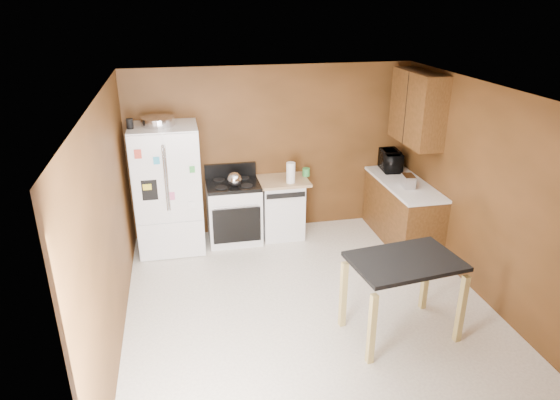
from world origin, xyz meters
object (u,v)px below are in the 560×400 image
object	(u,v)px
toaster	(408,181)
refrigerator	(168,189)
island	(404,272)
kettle	(234,179)
paper_towel	(291,173)
gas_range	(234,211)
pen_cup	(130,124)
dishwasher	(281,207)
roasting_pan	(158,121)
green_canister	(306,172)
microwave	(390,161)

from	to	relation	value
toaster	refrigerator	size ratio (longest dim) A/B	0.13
island	kettle	bearing A→B (deg)	120.55
kettle	refrigerator	world-z (taller)	refrigerator
paper_towel	gas_range	bearing A→B (deg)	171.49
pen_cup	kettle	size ratio (longest dim) A/B	0.64
gas_range	toaster	bearing A→B (deg)	-15.57
dishwasher	refrigerator	bearing A→B (deg)	-177.01
paper_towel	toaster	size ratio (longest dim) A/B	1.24
roasting_pan	dishwasher	world-z (taller)	roasting_pan
paper_towel	green_canister	xyz separation A→B (m)	(0.29, 0.23, -0.09)
microwave	island	size ratio (longest dim) A/B	0.42
gas_range	island	bearing A→B (deg)	-60.58
roasting_pan	kettle	world-z (taller)	roasting_pan
pen_cup	roasting_pan	bearing A→B (deg)	17.38
refrigerator	dishwasher	world-z (taller)	refrigerator
pen_cup	dishwasher	distance (m)	2.48
microwave	island	xyz separation A→B (m)	(-0.99, -2.70, -0.28)
green_canister	gas_range	size ratio (longest dim) A/B	0.11
green_canister	refrigerator	size ratio (longest dim) A/B	0.07
roasting_pan	kettle	size ratio (longest dim) A/B	2.15
dishwasher	island	xyz separation A→B (m)	(0.74, -2.62, 0.30)
island	roasting_pan	bearing A→B (deg)	133.39
green_canister	dishwasher	world-z (taller)	green_canister
pen_cup	toaster	xyz separation A→B (m)	(3.70, -0.53, -0.88)
pen_cup	kettle	xyz separation A→B (m)	(1.32, 0.00, -0.86)
pen_cup	paper_towel	distance (m)	2.29
gas_range	dishwasher	size ratio (longest dim) A/B	1.24
roasting_pan	green_canister	xyz separation A→B (m)	(2.08, 0.13, -0.91)
green_canister	microwave	world-z (taller)	microwave
pen_cup	toaster	world-z (taller)	pen_cup
kettle	microwave	world-z (taller)	microwave
paper_towel	refrigerator	world-z (taller)	refrigerator
roasting_pan	gas_range	size ratio (longest dim) A/B	0.40
green_canister	refrigerator	bearing A→B (deg)	-175.24
kettle	refrigerator	size ratio (longest dim) A/B	0.11
roasting_pan	toaster	world-z (taller)	roasting_pan
roasting_pan	gas_range	bearing A→B (deg)	1.52
toaster	kettle	bearing A→B (deg)	176.02
toaster	gas_range	xyz separation A→B (m)	(-2.39, 0.67, -0.53)
pen_cup	paper_towel	size ratio (longest dim) A/B	0.44
roasting_pan	paper_towel	bearing A→B (deg)	-3.13
paper_towel	microwave	bearing A→B (deg)	8.08
roasting_pan	island	xyz separation A→B (m)	(2.43, -2.57, -1.10)
kettle	dishwasher	xyz separation A→B (m)	(0.71, 0.16, -0.55)
roasting_pan	pen_cup	size ratio (longest dim) A/B	3.36
toaster	gas_range	distance (m)	2.54
paper_towel	microwave	distance (m)	1.64
green_canister	toaster	bearing A→B (deg)	-31.25
paper_towel	microwave	xyz separation A→B (m)	(1.62, 0.23, -0.00)
green_canister	dishwasher	size ratio (longest dim) A/B	0.13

